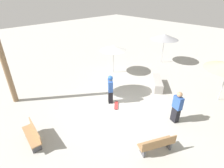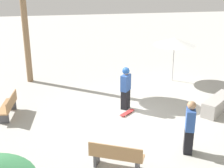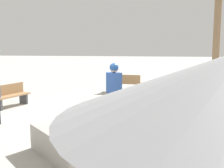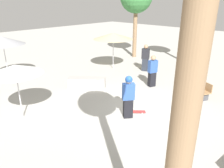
{
  "view_description": "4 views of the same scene",
  "coord_description": "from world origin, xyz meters",
  "px_view_note": "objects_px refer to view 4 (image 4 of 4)",
  "views": [
    {
      "loc": [
        5.89,
        -6.11,
        6.22
      ],
      "look_at": [
        -0.67,
        0.17,
        1.23
      ],
      "focal_mm": 28.0,
      "sensor_mm": 36.0,
      "label": 1
    },
    {
      "loc": [
        11.08,
        -2.58,
        5.53
      ],
      "look_at": [
        -0.7,
        -0.53,
        1.13
      ],
      "focal_mm": 50.0,
      "sensor_mm": 36.0,
      "label": 2
    },
    {
      "loc": [
        -1.52,
        10.2,
        2.73
      ],
      "look_at": [
        -0.58,
        -0.15,
        1.09
      ],
      "focal_mm": 50.0,
      "sensor_mm": 36.0,
      "label": 3
    },
    {
      "loc": [
        -6.96,
        -5.02,
        4.6
      ],
      "look_at": [
        -1.02,
        0.62,
        1.43
      ],
      "focal_mm": 35.0,
      "sensor_mm": 36.0,
      "label": 4
    }
  ],
  "objects_px": {
    "skater_main": "(128,96)",
    "bystander_watching": "(152,71)",
    "concrete_ledge": "(87,83)",
    "skateboard": "(136,111)",
    "bench_near": "(197,88)",
    "shade_umbrella_tan": "(113,36)",
    "shade_umbrella_white": "(15,69)",
    "bystander_far": "(145,58)",
    "shade_umbrella_grey": "(2,41)"
  },
  "relations": [
    {
      "from": "bench_near",
      "to": "shade_umbrella_grey",
      "type": "relative_size",
      "value": 0.62
    },
    {
      "from": "shade_umbrella_white",
      "to": "skateboard",
      "type": "bearing_deg",
      "value": -42.03
    },
    {
      "from": "bench_near",
      "to": "skateboard",
      "type": "bearing_deg",
      "value": 97.98
    },
    {
      "from": "concrete_ledge",
      "to": "shade_umbrella_tan",
      "type": "xyz_separation_m",
      "value": [
        3.64,
        1.43,
        2.01
      ]
    },
    {
      "from": "skateboard",
      "to": "shade_umbrella_grey",
      "type": "bearing_deg",
      "value": 152.43
    },
    {
      "from": "concrete_ledge",
      "to": "shade_umbrella_white",
      "type": "xyz_separation_m",
      "value": [
        -3.94,
        -0.51,
        1.79
      ]
    },
    {
      "from": "skater_main",
      "to": "concrete_ledge",
      "type": "relative_size",
      "value": 0.95
    },
    {
      "from": "concrete_ledge",
      "to": "bystander_watching",
      "type": "height_order",
      "value": "bystander_watching"
    },
    {
      "from": "bench_near",
      "to": "bystander_far",
      "type": "xyz_separation_m",
      "value": [
        1.64,
        4.4,
        0.48
      ]
    },
    {
      "from": "skater_main",
      "to": "shade_umbrella_grey",
      "type": "xyz_separation_m",
      "value": [
        -1.53,
        8.15,
        1.43
      ]
    },
    {
      "from": "bystander_far",
      "to": "bench_near",
      "type": "bearing_deg",
      "value": -41.34
    },
    {
      "from": "bench_near",
      "to": "shade_umbrella_white",
      "type": "bearing_deg",
      "value": 84.17
    },
    {
      "from": "bench_near",
      "to": "shade_umbrella_tan",
      "type": "relative_size",
      "value": 0.61
    },
    {
      "from": "bench_near",
      "to": "shade_umbrella_grey",
      "type": "bearing_deg",
      "value": 56.67
    },
    {
      "from": "shade_umbrella_grey",
      "to": "bystander_far",
      "type": "height_order",
      "value": "shade_umbrella_grey"
    },
    {
      "from": "bench_near",
      "to": "shade_umbrella_grey",
      "type": "xyz_separation_m",
      "value": [
        -5.63,
        9.31,
        1.99
      ]
    },
    {
      "from": "concrete_ledge",
      "to": "shade_umbrella_tan",
      "type": "distance_m",
      "value": 4.39
    },
    {
      "from": "concrete_ledge",
      "to": "bench_near",
      "type": "bearing_deg",
      "value": -56.66
    },
    {
      "from": "shade_umbrella_tan",
      "to": "shade_umbrella_white",
      "type": "bearing_deg",
      "value": -165.66
    },
    {
      "from": "bench_near",
      "to": "shade_umbrella_tan",
      "type": "xyz_separation_m",
      "value": [
        0.44,
        6.29,
        1.89
      ]
    },
    {
      "from": "bench_near",
      "to": "bystander_watching",
      "type": "xyz_separation_m",
      "value": [
        -0.47,
        2.42,
        0.46
      ]
    },
    {
      "from": "bystander_far",
      "to": "shade_umbrella_white",
      "type": "bearing_deg",
      "value": -110.58
    },
    {
      "from": "shade_umbrella_tan",
      "to": "bystander_watching",
      "type": "bearing_deg",
      "value": -103.35
    },
    {
      "from": "shade_umbrella_grey",
      "to": "bystander_watching",
      "type": "bearing_deg",
      "value": -53.19
    },
    {
      "from": "concrete_ledge",
      "to": "shade_umbrella_white",
      "type": "bearing_deg",
      "value": -172.62
    },
    {
      "from": "skater_main",
      "to": "skateboard",
      "type": "relative_size",
      "value": 2.49
    },
    {
      "from": "skateboard",
      "to": "bystander_watching",
      "type": "distance_m",
      "value": 3.45
    },
    {
      "from": "skater_main",
      "to": "concrete_ledge",
      "type": "bearing_deg",
      "value": 113.85
    },
    {
      "from": "concrete_ledge",
      "to": "shade_umbrella_white",
      "type": "height_order",
      "value": "shade_umbrella_white"
    },
    {
      "from": "skater_main",
      "to": "bystander_watching",
      "type": "relative_size",
      "value": 1.02
    },
    {
      "from": "shade_umbrella_tan",
      "to": "skater_main",
      "type": "bearing_deg",
      "value": -131.56
    },
    {
      "from": "concrete_ledge",
      "to": "bench_near",
      "type": "distance_m",
      "value": 5.82
    },
    {
      "from": "shade_umbrella_white",
      "to": "concrete_ledge",
      "type": "bearing_deg",
      "value": 7.38
    },
    {
      "from": "skater_main",
      "to": "bystander_far",
      "type": "height_order",
      "value": "same"
    },
    {
      "from": "concrete_ledge",
      "to": "bench_near",
      "type": "xyz_separation_m",
      "value": [
        3.2,
        -4.86,
        0.12
      ]
    },
    {
      "from": "shade_umbrella_white",
      "to": "bystander_far",
      "type": "distance_m",
      "value": 8.86
    },
    {
      "from": "skateboard",
      "to": "bench_near",
      "type": "distance_m",
      "value": 3.76
    },
    {
      "from": "skateboard",
      "to": "shade_umbrella_white",
      "type": "xyz_separation_m",
      "value": [
        -3.58,
        3.22,
        2.04
      ]
    },
    {
      "from": "skater_main",
      "to": "concrete_ledge",
      "type": "height_order",
      "value": "skater_main"
    },
    {
      "from": "bench_near",
      "to": "bystander_far",
      "type": "distance_m",
      "value": 4.72
    },
    {
      "from": "bench_near",
      "to": "shade_umbrella_tan",
      "type": "bearing_deg",
      "value": 21.48
    },
    {
      "from": "bench_near",
      "to": "shade_umbrella_white",
      "type": "relative_size",
      "value": 0.72
    },
    {
      "from": "concrete_ledge",
      "to": "shade_umbrella_white",
      "type": "relative_size",
      "value": 0.84
    },
    {
      "from": "bench_near",
      "to": "shade_umbrella_white",
      "type": "height_order",
      "value": "shade_umbrella_white"
    },
    {
      "from": "skater_main",
      "to": "bench_near",
      "type": "xyz_separation_m",
      "value": [
        4.1,
        -1.16,
        -0.56
      ]
    },
    {
      "from": "skateboard",
      "to": "concrete_ledge",
      "type": "distance_m",
      "value": 3.76
    },
    {
      "from": "shade_umbrella_tan",
      "to": "shade_umbrella_white",
      "type": "height_order",
      "value": "shade_umbrella_tan"
    },
    {
      "from": "skateboard",
      "to": "shade_umbrella_white",
      "type": "height_order",
      "value": "shade_umbrella_white"
    },
    {
      "from": "concrete_ledge",
      "to": "bystander_watching",
      "type": "bearing_deg",
      "value": -41.83
    },
    {
      "from": "skateboard",
      "to": "bystander_far",
      "type": "xyz_separation_m",
      "value": [
        5.2,
        3.28,
        0.85
      ]
    }
  ]
}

